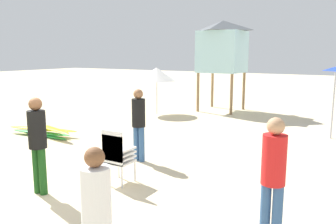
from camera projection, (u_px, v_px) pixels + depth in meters
ground at (29, 193)px, 6.40m from camera, size 80.00×80.00×0.00m
stacked_plastic_chairs at (116, 152)px, 6.76m from camera, size 0.48×0.48×1.11m
surfboard_pile at (44, 131)px, 10.82m from camera, size 2.71×0.87×0.32m
lifeguard_near_left at (96, 211)px, 3.64m from camera, size 0.32×0.32×1.62m
lifeguard_near_center at (38, 139)px, 6.24m from camera, size 0.32×0.32×1.79m
lifeguard_near_right at (139, 120)px, 8.18m from camera, size 0.32×0.32×1.74m
lifeguard_far_right at (273, 172)px, 4.57m from camera, size 0.32×0.32×1.75m
lifeguard_tower at (222, 46)px, 15.18m from camera, size 1.98×1.98×3.97m
beach_umbrella_left at (157, 74)px, 14.56m from camera, size 1.62×1.62×1.98m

